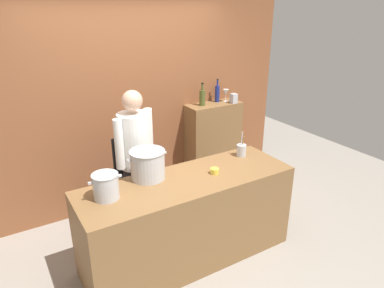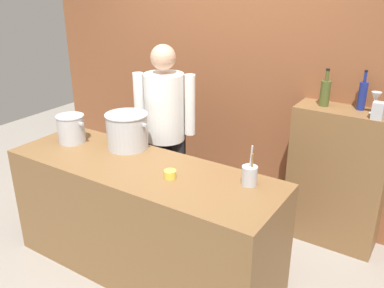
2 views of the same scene
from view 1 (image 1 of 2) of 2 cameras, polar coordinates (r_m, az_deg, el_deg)
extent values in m
plane|color=gray|center=(3.87, -0.65, -17.57)|extent=(8.00, 8.00, 0.00)
cube|color=brown|center=(4.36, -10.24, 8.83)|extent=(4.40, 0.10, 3.00)
cube|color=brown|center=(3.60, -0.68, -12.05)|extent=(2.12, 0.70, 0.90)
cube|color=brown|center=(4.95, 3.40, -0.19)|extent=(0.76, 0.32, 1.20)
cylinder|color=black|center=(4.08, -7.65, -8.32)|extent=(0.14, 0.14, 0.84)
cylinder|color=black|center=(3.96, -9.59, -9.49)|extent=(0.14, 0.14, 0.84)
cylinder|color=white|center=(3.71, -9.22, 0.56)|extent=(0.34, 0.34, 0.58)
cube|color=black|center=(3.92, -10.93, -2.16)|extent=(0.28, 0.14, 0.52)
cylinder|color=white|center=(3.85, -7.01, 1.95)|extent=(0.09, 0.09, 0.52)
cylinder|color=white|center=(3.56, -11.66, -0.07)|extent=(0.09, 0.09, 0.52)
sphere|color=tan|center=(3.58, -9.63, 6.91)|extent=(0.21, 0.21, 0.21)
cylinder|color=#B7BABF|center=(3.37, -7.14, -3.37)|extent=(0.32, 0.32, 0.27)
cylinder|color=#B7BABF|center=(3.31, -7.26, -1.19)|extent=(0.34, 0.34, 0.01)
cube|color=#B7BABF|center=(3.27, -10.08, -2.67)|extent=(0.04, 0.02, 0.02)
cube|color=#B7BABF|center=(3.40, -4.46, -1.39)|extent=(0.04, 0.02, 0.02)
cylinder|color=#B7BABF|center=(3.10, -13.71, -6.71)|extent=(0.22, 0.22, 0.22)
cylinder|color=#B7BABF|center=(3.05, -13.90, -4.84)|extent=(0.23, 0.23, 0.01)
cube|color=#B7BABF|center=(3.04, -16.10, -6.08)|extent=(0.04, 0.02, 0.02)
cube|color=#B7BABF|center=(3.10, -11.61, -5.05)|extent=(0.04, 0.02, 0.02)
cylinder|color=#B7BABF|center=(3.88, 7.95, -1.01)|extent=(0.10, 0.10, 0.13)
cylinder|color=#B7BABF|center=(3.85, 7.97, 0.14)|extent=(0.03, 0.01, 0.26)
cylinder|color=olive|center=(3.87, 8.13, -0.12)|extent=(0.02, 0.04, 0.21)
cylinder|color=yellow|center=(3.48, 3.67, -4.36)|extent=(0.08, 0.08, 0.05)
cylinder|color=navy|center=(4.83, 4.09, 8.06)|extent=(0.06, 0.06, 0.22)
cylinder|color=navy|center=(4.80, 4.14, 9.79)|extent=(0.02, 0.02, 0.08)
cylinder|color=black|center=(4.79, 4.15, 10.34)|extent=(0.03, 0.03, 0.01)
cylinder|color=#475123|center=(4.64, 1.67, 7.44)|extent=(0.08, 0.08, 0.20)
cylinder|color=#475123|center=(4.61, 1.69, 9.18)|extent=(0.03, 0.03, 0.08)
cylinder|color=black|center=(4.60, 1.70, 9.76)|extent=(0.03, 0.03, 0.01)
cylinder|color=silver|center=(4.88, 5.41, 6.87)|extent=(0.06, 0.06, 0.01)
cylinder|color=silver|center=(4.87, 5.43, 7.35)|extent=(0.01, 0.01, 0.08)
cone|color=silver|center=(4.85, 5.46, 8.28)|extent=(0.08, 0.08, 0.09)
cube|color=#B2B2B7|center=(4.80, 6.74, 7.31)|extent=(0.08, 0.08, 0.13)
camera|label=2|loc=(3.34, 50.78, 9.37)|focal=38.88mm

